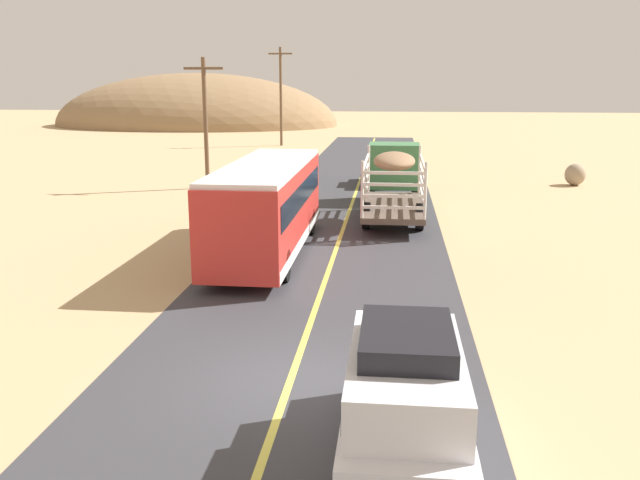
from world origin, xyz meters
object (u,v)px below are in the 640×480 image
at_px(boulder_mid_field, 575,175).
at_px(suv_near, 405,396).
at_px(car_far, 378,173).
at_px(power_pole_far, 281,94).
at_px(bus, 267,206).
at_px(power_pole_mid, 205,119).
at_px(livestock_truck, 394,172).

bearing_deg(boulder_mid_field, suv_near, -108.65).
relative_size(car_far, power_pole_far, 0.49).
xyz_separation_m(bus, power_pole_far, (-6.14, 40.00, 3.02)).
bearing_deg(bus, power_pole_far, 98.73).
height_order(bus, boulder_mid_field, bus).
height_order(power_pole_mid, power_pole_far, power_pole_far).
xyz_separation_m(suv_near, power_pole_far, (-10.75, 52.85, 3.61)).
relative_size(bus, boulder_mid_field, 7.91).
xyz_separation_m(bus, boulder_mid_field, (14.92, 17.70, -1.11)).
height_order(car_far, boulder_mid_field, car_far).
xyz_separation_m(power_pole_far, boulder_mid_field, (21.06, -22.30, -4.13)).
distance_m(suv_near, livestock_truck, 21.89).
height_order(suv_near, bus, bus).
bearing_deg(bus, boulder_mid_field, 49.87).
relative_size(car_far, boulder_mid_field, 3.48).
bearing_deg(bus, livestock_truck, 64.14).
xyz_separation_m(car_far, power_pole_mid, (-9.58, -2.39, 3.20)).
distance_m(power_pole_far, boulder_mid_field, 30.95).
bearing_deg(suv_near, car_far, 92.26).
height_order(bus, power_pole_mid, power_pole_mid).
distance_m(bus, boulder_mid_field, 23.17).
relative_size(suv_near, car_far, 1.05).
xyz_separation_m(bus, power_pole_mid, (-6.14, 14.37, 2.15)).
distance_m(car_far, boulder_mid_field, 11.52).
bearing_deg(livestock_truck, boulder_mid_field, 39.43).
relative_size(power_pole_far, boulder_mid_field, 7.06).
bearing_deg(power_pole_mid, bus, -66.86).
bearing_deg(power_pole_far, car_far, -67.60).
height_order(suv_near, power_pole_far, power_pole_far).
xyz_separation_m(car_far, boulder_mid_field, (11.48, 0.94, -0.06)).
height_order(suv_near, boulder_mid_field, suv_near).
bearing_deg(car_far, bus, -101.59).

